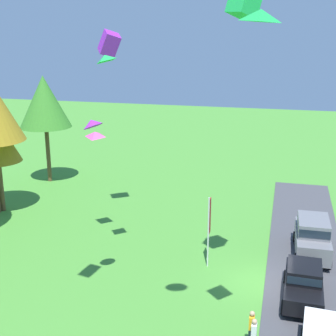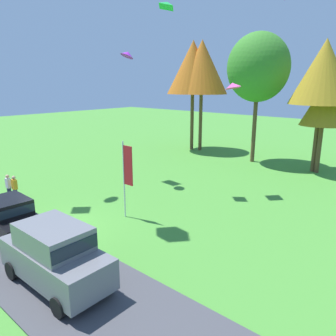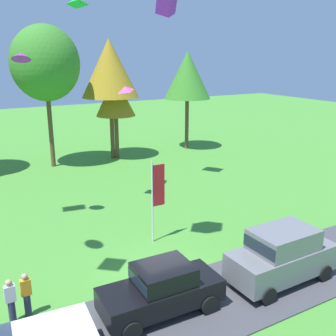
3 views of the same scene
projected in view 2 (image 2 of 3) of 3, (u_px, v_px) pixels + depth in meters
The scene contains 15 objects.
ground_plane at pixel (57, 230), 16.26m from camera, with size 120.00×120.00×0.00m, color #478E33.
pavement_strip at pixel (15, 245), 14.71m from camera, with size 36.00×4.40×0.06m, color #424247.
car_sedan_mid_row at pixel (8, 216), 15.34m from camera, with size 4.45×2.05×1.84m.
car_suv_near_entrance at pixel (55, 253), 11.50m from camera, with size 4.63×2.10×2.28m.
person_beside_suv at pixel (15, 189), 19.70m from camera, with size 0.36×0.24×1.71m.
person_watching_sky at pixel (9, 188), 19.95m from camera, with size 0.36×0.24×1.71m.
tree_far_right at pixel (193, 68), 33.75m from camera, with size 5.35×5.35×11.29m.
tree_lone_near at pixel (202, 67), 33.36m from camera, with size 5.35×5.35×11.29m.
tree_far_left at pixel (258, 68), 28.25m from camera, with size 5.35×5.35×11.30m.
tree_left_of_center at pixel (324, 72), 25.03m from camera, with size 4.90×4.90×10.35m.
tree_center_back at pixel (324, 104), 25.28m from camera, with size 3.45×3.45×7.28m.
flag_banner at pixel (127, 171), 17.08m from camera, with size 0.71×0.08×4.18m.
kite_diamond_trailing_tail at pixel (167, 5), 19.70m from camera, with size 0.88×0.86×0.32m, color green.
kite_diamond_mid_center at pixel (232, 86), 20.30m from camera, with size 1.00×0.84×0.33m, color #EA4C9E.
kite_delta_near_flag at pixel (128, 54), 21.99m from camera, with size 0.93×0.93×0.32m, color purple.
Camera 2 is at (14.01, -7.58, 7.10)m, focal length 35.00 mm.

